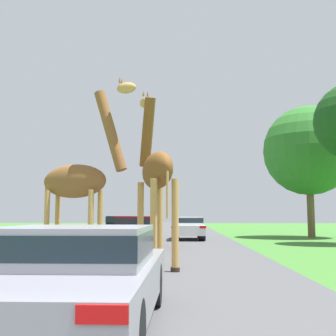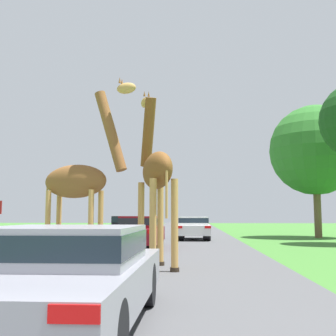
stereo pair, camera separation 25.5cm
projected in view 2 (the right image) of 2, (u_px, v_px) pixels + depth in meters
road at (174, 235)px, 30.22m from camera, size 7.95×120.00×0.00m
giraffe_near_road at (156, 174)px, 11.36m from camera, size 1.34×2.74×5.14m
giraffe_companion at (81, 178)px, 11.52m from camera, size 2.79×1.23×5.09m
car_lead_maroon at (63, 272)px, 5.16m from camera, size 1.98×4.67×1.24m
car_queue_right at (194, 227)px, 24.52m from camera, size 1.87×4.09×1.32m
car_queue_left at (140, 231)px, 18.17m from camera, size 1.77×4.67×1.35m
car_far_ahead at (126, 226)px, 27.34m from camera, size 1.73×4.67×1.35m
tree_right_cluster at (315, 150)px, 26.93m from camera, size 5.76×5.76×8.45m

